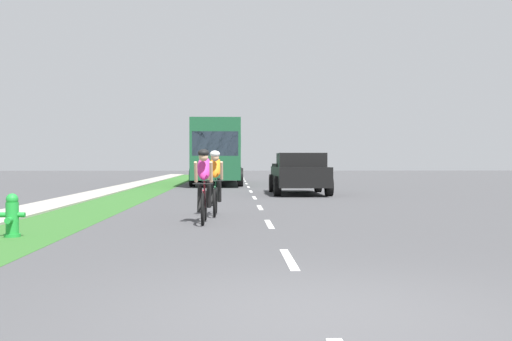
{
  "coord_description": "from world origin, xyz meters",
  "views": [
    {
      "loc": [
        -0.75,
        -5.36,
        1.33
      ],
      "look_at": [
        0.21,
        21.31,
        0.92
      ],
      "focal_mm": 43.6,
      "sensor_mm": 36.0,
      "label": 1
    }
  ],
  "objects_px": {
    "fire_hydrant_green": "(12,216)",
    "pickup_black": "(299,174)",
    "cyclist_lead": "(204,185)",
    "cyclist_trailing": "(215,182)",
    "bus_dark_green": "(218,150)"
  },
  "relations": [
    {
      "from": "fire_hydrant_green",
      "to": "pickup_black",
      "type": "relative_size",
      "value": 0.15
    },
    {
      "from": "fire_hydrant_green",
      "to": "cyclist_lead",
      "type": "xyz_separation_m",
      "value": [
        3.23,
        2.31,
        0.44
      ]
    },
    {
      "from": "cyclist_trailing",
      "to": "pickup_black",
      "type": "height_order",
      "value": "pickup_black"
    },
    {
      "from": "bus_dark_green",
      "to": "fire_hydrant_green",
      "type": "bearing_deg",
      "value": -96.74
    },
    {
      "from": "pickup_black",
      "to": "bus_dark_green",
      "type": "distance_m",
      "value": 11.85
    },
    {
      "from": "fire_hydrant_green",
      "to": "bus_dark_green",
      "type": "height_order",
      "value": "bus_dark_green"
    },
    {
      "from": "cyclist_lead",
      "to": "bus_dark_green",
      "type": "height_order",
      "value": "bus_dark_green"
    },
    {
      "from": "cyclist_lead",
      "to": "cyclist_trailing",
      "type": "xyz_separation_m",
      "value": [
        0.18,
        1.87,
        0.0
      ]
    },
    {
      "from": "fire_hydrant_green",
      "to": "bus_dark_green",
      "type": "bearing_deg",
      "value": 83.26
    },
    {
      "from": "fire_hydrant_green",
      "to": "bus_dark_green",
      "type": "xyz_separation_m",
      "value": [
        2.96,
        25.08,
        1.61
      ]
    },
    {
      "from": "cyclist_trailing",
      "to": "bus_dark_green",
      "type": "bearing_deg",
      "value": 91.24
    },
    {
      "from": "fire_hydrant_green",
      "to": "cyclist_lead",
      "type": "distance_m",
      "value": 4.0
    },
    {
      "from": "cyclist_lead",
      "to": "bus_dark_green",
      "type": "xyz_separation_m",
      "value": [
        -0.27,
        22.76,
        1.17
      ]
    },
    {
      "from": "cyclist_lead",
      "to": "cyclist_trailing",
      "type": "distance_m",
      "value": 1.88
    },
    {
      "from": "cyclist_trailing",
      "to": "pickup_black",
      "type": "relative_size",
      "value": 0.34
    }
  ]
}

